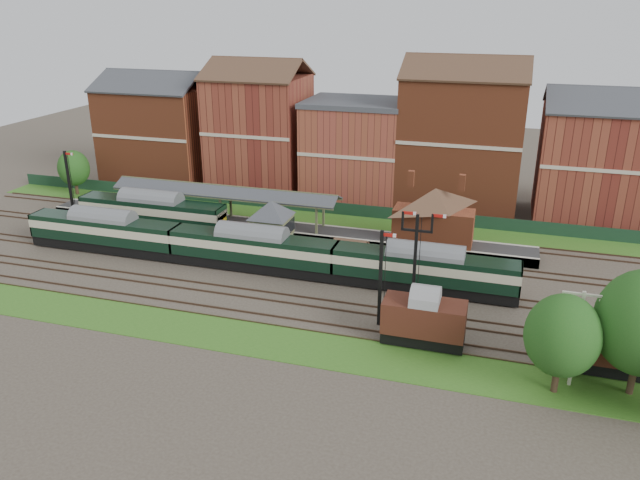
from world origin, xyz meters
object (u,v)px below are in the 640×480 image
(semaphore_bracket, at_px, (416,253))
(dmu_train, at_px, (253,248))
(signal_box, at_px, (272,228))
(goods_van_a, at_px, (424,319))
(platform_railcar, at_px, (152,212))

(semaphore_bracket, relative_size, dmu_train, 0.17)
(signal_box, xyz_separation_m, goods_van_a, (16.78, -12.25, -1.09))
(dmu_train, height_order, platform_railcar, platform_railcar)
(signal_box, xyz_separation_m, platform_railcar, (-15.36, 3.25, -0.90))
(semaphore_bracket, distance_m, goods_van_a, 7.19)
(dmu_train, relative_size, platform_railcar, 2.89)
(signal_box, relative_size, goods_van_a, 0.99)
(dmu_train, bearing_deg, platform_railcar, 156.09)
(signal_box, bearing_deg, dmu_train, -102.19)
(signal_box, height_order, semaphore_bracket, semaphore_bracket)
(signal_box, relative_size, dmu_train, 0.12)
(dmu_train, xyz_separation_m, goods_van_a, (17.48, -9.00, -0.11))
(platform_railcar, bearing_deg, semaphore_bracket, -16.49)
(semaphore_bracket, xyz_separation_m, goods_van_a, (1.74, -6.50, -2.53))
(dmu_train, xyz_separation_m, platform_railcar, (-14.66, 6.50, 0.08))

